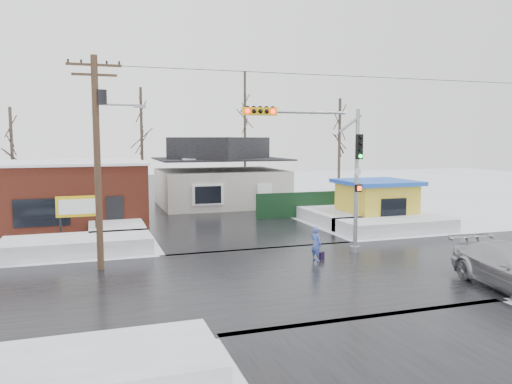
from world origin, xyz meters
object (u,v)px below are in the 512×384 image
object	(u,v)px
utility_pole	(99,150)
pedestrian	(316,244)
traffic_signal	(328,161)
marquee_sign	(78,208)
kiosk	(376,202)

from	to	relation	value
utility_pole	pedestrian	xyz separation A→B (m)	(9.31, -1.54, -4.33)
traffic_signal	pedestrian	world-z (taller)	traffic_signal
traffic_signal	utility_pole	size ratio (longest dim) A/B	0.78
marquee_sign	pedestrian	world-z (taller)	marquee_sign
kiosk	pedestrian	size ratio (longest dim) A/B	2.92
traffic_signal	utility_pole	distance (m)	10.39
utility_pole	kiosk	distance (m)	18.95
traffic_signal	kiosk	world-z (taller)	traffic_signal
marquee_sign	traffic_signal	bearing A→B (deg)	-29.72
traffic_signal	marquee_sign	distance (m)	13.42
kiosk	pedestrian	bearing A→B (deg)	-135.29
traffic_signal	pedestrian	size ratio (longest dim) A/B	4.45
marquee_sign	pedestrian	distance (m)	12.88
utility_pole	marquee_sign	xyz separation A→B (m)	(-1.07, 5.99, -3.19)
kiosk	pedestrian	xyz separation A→B (m)	(-8.12, -8.03, -0.68)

